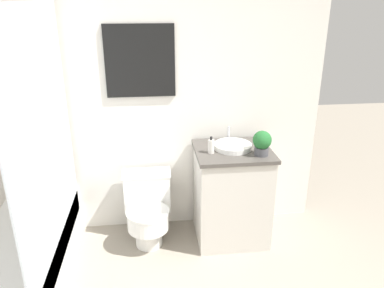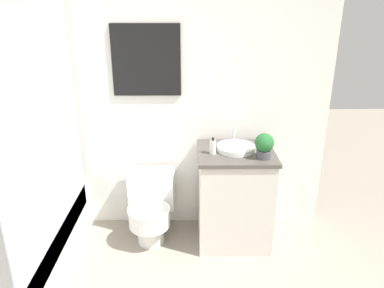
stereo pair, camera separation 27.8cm
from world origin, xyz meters
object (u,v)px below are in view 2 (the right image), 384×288
at_px(soap_bottle, 213,147).
at_px(toilet, 150,206).
at_px(potted_plant, 264,145).
at_px(sink, 236,148).

bearing_deg(soap_bottle, toilet, 171.00).
bearing_deg(soap_bottle, potted_plant, -12.88).
relative_size(toilet, soap_bottle, 4.40).
distance_m(soap_bottle, potted_plant, 0.39).
height_order(sink, potted_plant, potted_plant).
relative_size(sink, soap_bottle, 2.53).
height_order(toilet, sink, sink).
relative_size(toilet, sink, 1.73).
bearing_deg(potted_plant, soap_bottle, 167.12).
bearing_deg(toilet, sink, -0.80).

